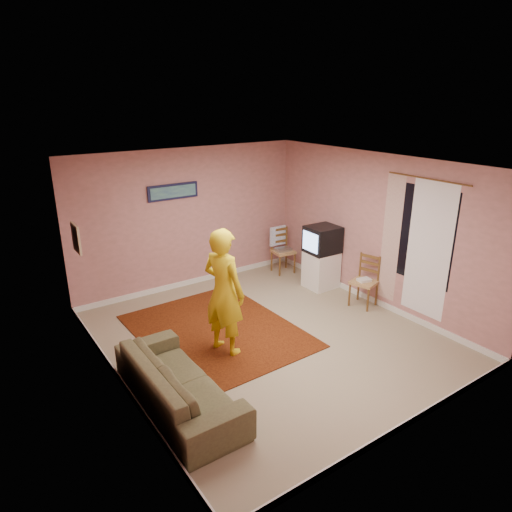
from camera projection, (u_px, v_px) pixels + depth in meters
ground at (268, 337)px, 6.93m from camera, size 5.00×5.00×0.00m
wall_back at (189, 219)px, 8.43m from camera, size 4.50×0.02×2.60m
wall_front at (415, 326)px, 4.56m from camera, size 4.50×0.02×2.60m
wall_left at (112, 293)px, 5.29m from camera, size 0.02×5.00×2.60m
wall_right at (376, 231)px, 7.70m from camera, size 0.02×5.00×2.60m
ceiling at (269, 164)px, 6.06m from camera, size 4.50×5.00×0.02m
baseboard_back at (193, 281)px, 8.85m from camera, size 4.50×0.02×0.10m
baseboard_front at (401, 427)px, 4.99m from camera, size 4.50×0.02×0.10m
baseboard_left at (123, 384)px, 5.72m from camera, size 0.02×5.00×0.10m
baseboard_right at (369, 298)px, 8.11m from camera, size 0.02×5.00×0.10m
window at (422, 235)px, 6.95m from camera, size 0.01×1.10×1.50m
curtain_sheer at (428, 250)px, 6.89m from camera, size 0.01×0.75×2.10m
curtain_floral at (391, 239)px, 7.42m from camera, size 0.01×0.35×2.10m
curtain_rod at (428, 179)px, 6.63m from camera, size 0.02×1.40×0.02m
picture_back at (173, 192)px, 8.06m from camera, size 0.95×0.04×0.28m
picture_left at (76, 238)px, 6.47m from camera, size 0.04×0.38×0.42m
area_rug at (217, 331)px, 7.09m from camera, size 2.26×2.80×0.01m
tv_cabinet at (321, 269)px, 8.61m from camera, size 0.55×0.50×0.70m
crt_tv at (322, 239)px, 8.41m from camera, size 0.60×0.53×0.49m
chair_a at (283, 246)px, 9.27m from camera, size 0.45×0.44×0.49m
dvd_player at (283, 249)px, 9.29m from camera, size 0.34×0.26×0.05m
blue_throw at (278, 236)px, 9.35m from camera, size 0.38×0.05×0.40m
chair_b at (365, 276)px, 7.78m from camera, size 0.48×0.50×0.49m
game_console at (364, 280)px, 7.80m from camera, size 0.24×0.20×0.04m
sofa at (178, 382)px, 5.34m from camera, size 0.82×2.08×0.61m
person at (224, 292)px, 6.27m from camera, size 0.63×0.77×1.83m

